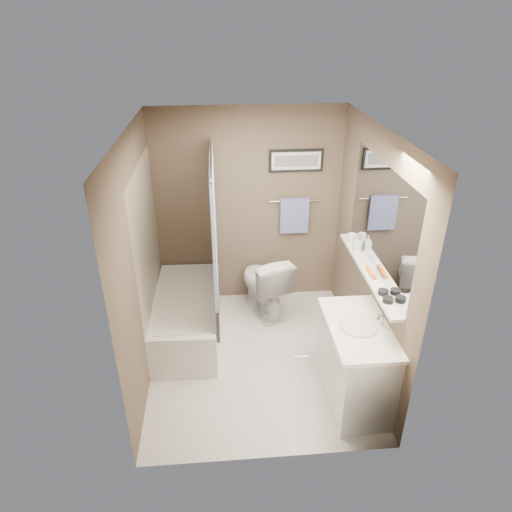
{
  "coord_description": "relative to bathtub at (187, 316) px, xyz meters",
  "views": [
    {
      "loc": [
        -0.34,
        -3.78,
        3.24
      ],
      "look_at": [
        0.0,
        0.15,
        1.15
      ],
      "focal_mm": 32.0,
      "sensor_mm": 36.0,
      "label": 1
    }
  ],
  "objects": [
    {
      "name": "door_handle",
      "position": [
        0.97,
        -1.66,
        0.75
      ],
      "size": [
        0.1,
        0.02,
        0.02
      ],
      "primitive_type": "cylinder",
      "rotation": [
        0.0,
        1.57,
        0.0
      ],
      "color": "silver",
      "rests_on": "door"
    },
    {
      "name": "candle_bowl_far",
      "position": [
        1.79,
        -1.05,
        0.89
      ],
      "size": [
        0.09,
        0.09,
        0.04
      ],
      "primitive_type": "cylinder",
      "color": "black",
      "rests_on": "shelf"
    },
    {
      "name": "wall_right",
      "position": [
        1.83,
        -0.47,
        0.95
      ],
      "size": [
        0.04,
        2.5,
        2.4
      ],
      "primitive_type": "cube",
      "color": "brown",
      "rests_on": "ground"
    },
    {
      "name": "faucet_spout",
      "position": [
        1.78,
        -1.12,
        0.64
      ],
      "size": [
        0.02,
        0.02,
        0.1
      ],
      "primitive_type": "cylinder",
      "color": "silver",
      "rests_on": "countertop"
    },
    {
      "name": "candle_bowl_near",
      "position": [
        1.79,
        -1.17,
        0.89
      ],
      "size": [
        0.09,
        0.09,
        0.04
      ],
      "primitive_type": "cylinder",
      "color": "black",
      "rests_on": "shelf"
    },
    {
      "name": "art_frame",
      "position": [
        1.3,
        0.76,
        1.53
      ],
      "size": [
        0.62,
        0.02,
        0.26
      ],
      "primitive_type": "cube",
      "color": "black",
      "rests_on": "wall_back"
    },
    {
      "name": "sink_basin",
      "position": [
        1.58,
        -1.12,
        0.6
      ],
      "size": [
        0.34,
        0.34,
        0.01
      ],
      "primitive_type": "cylinder",
      "color": "silver",
      "rests_on": "countertop"
    },
    {
      "name": "curtain_rod",
      "position": [
        0.35,
        0.03,
        1.8
      ],
      "size": [
        0.02,
        1.55,
        0.02
      ],
      "primitive_type": "cylinder",
      "rotation": [
        1.57,
        0.0,
        0.0
      ],
      "color": "silver",
      "rests_on": "wall_left"
    },
    {
      "name": "tub_rim",
      "position": [
        -0.0,
        0.0,
        0.25
      ],
      "size": [
        0.56,
        1.36,
        0.02
      ],
      "primitive_type": "cube",
      "color": "silver",
      "rests_on": "bathtub"
    },
    {
      "name": "ceiling",
      "position": [
        0.75,
        -0.47,
        2.13
      ],
      "size": [
        2.2,
        2.5,
        0.04
      ],
      "primitive_type": "cube",
      "color": "white",
      "rests_on": "wall_back"
    },
    {
      "name": "tile_surround",
      "position": [
        -0.34,
        0.03,
        0.75
      ],
      "size": [
        0.02,
        1.55,
        2.0
      ],
      "primitive_type": "cube",
      "color": "tan",
      "rests_on": "wall_left"
    },
    {
      "name": "towel_bar",
      "position": [
        1.3,
        0.74,
        1.05
      ],
      "size": [
        0.6,
        0.02,
        0.02
      ],
      "primitive_type": "cylinder",
      "rotation": [
        0.0,
        1.57,
        0.0
      ],
      "color": "silver",
      "rests_on": "wall_back"
    },
    {
      "name": "door",
      "position": [
        1.3,
        -1.71,
        0.75
      ],
      "size": [
        0.8,
        0.02,
        2.0
      ],
      "primitive_type": "cube",
      "color": "silver",
      "rests_on": "wall_front"
    },
    {
      "name": "bathtub",
      "position": [
        0.0,
        0.0,
        0.0
      ],
      "size": [
        0.74,
        1.52,
        0.5
      ],
      "primitive_type": "cube",
      "rotation": [
        0.0,
        0.0,
        -0.03
      ],
      "color": "white",
      "rests_on": "ground"
    },
    {
      "name": "wall_left",
      "position": [
        -0.33,
        -0.47,
        0.95
      ],
      "size": [
        0.04,
        2.5,
        2.4
      ],
      "primitive_type": "cube",
      "color": "brown",
      "rests_on": "ground"
    },
    {
      "name": "hair_brush_front",
      "position": [
        1.79,
        -0.7,
        0.89
      ],
      "size": [
        0.04,
        0.22,
        0.04
      ],
      "primitive_type": "cylinder",
      "rotation": [
        1.57,
        0.0,
        0.02
      ],
      "color": "orange",
      "rests_on": "shelf"
    },
    {
      "name": "ground",
      "position": [
        0.75,
        -0.47,
        -0.25
      ],
      "size": [
        2.5,
        2.5,
        0.0
      ],
      "primitive_type": "plane",
      "color": "silver",
      "rests_on": "ground"
    },
    {
      "name": "glass_jar",
      "position": [
        1.79,
        -0.04,
        0.92
      ],
      "size": [
        0.08,
        0.08,
        0.1
      ],
      "primitive_type": "cylinder",
      "color": "white",
      "rests_on": "shelf"
    },
    {
      "name": "wall_front",
      "position": [
        0.75,
        -1.7,
        0.95
      ],
      "size": [
        2.2,
        0.04,
        2.4
      ],
      "primitive_type": "cube",
      "color": "brown",
      "rests_on": "ground"
    },
    {
      "name": "faucet_knob",
      "position": [
        1.78,
        -1.02,
        0.62
      ],
      "size": [
        0.05,
        0.05,
        0.05
      ],
      "primitive_type": "sphere",
      "color": "silver",
      "rests_on": "countertop"
    },
    {
      "name": "pink_comb",
      "position": [
        1.79,
        -0.41,
        0.87
      ],
      "size": [
        0.03,
        0.16,
        0.01
      ],
      "primitive_type": "cube",
      "rotation": [
        0.0,
        0.0,
        0.02
      ],
      "color": "#FA99CA",
      "rests_on": "shelf"
    },
    {
      "name": "soap_bottle",
      "position": [
        1.79,
        -0.22,
        0.94
      ],
      "size": [
        0.07,
        0.07,
        0.16
      ],
      "primitive_type": "imported",
      "rotation": [
        0.0,
        0.0,
        0.01
      ],
      "color": "#999999",
      "rests_on": "shelf"
    },
    {
      "name": "curtain_upper",
      "position": [
        0.35,
        0.03,
        1.15
      ],
      "size": [
        0.03,
        1.45,
        1.28
      ],
      "primitive_type": "cube",
      "color": "white",
      "rests_on": "curtain_rod"
    },
    {
      "name": "shelf",
      "position": [
        1.79,
        -0.62,
        0.85
      ],
      "size": [
        0.12,
        1.6,
        0.03
      ],
      "primitive_type": "cube",
      "color": "silver",
      "rests_on": "wall_right"
    },
    {
      "name": "curtain_lower",
      "position": [
        0.35,
        0.03,
        0.33
      ],
      "size": [
        0.03,
        1.45,
        0.36
      ],
      "primitive_type": "cube",
      "color": "#28294B",
      "rests_on": "curtain_rod"
    },
    {
      "name": "toilet",
      "position": [
        0.9,
        0.38,
        0.15
      ],
      "size": [
        0.68,
        0.89,
        0.8
      ],
      "primitive_type": "imported",
      "rotation": [
        0.0,
        0.0,
        3.48
      ],
      "color": "white",
      "rests_on": "ground"
    },
    {
      "name": "mirror",
      "position": [
        1.84,
        -0.62,
        1.37
      ],
      "size": [
        0.02,
        1.6,
        1.0
      ],
      "primitive_type": "cube",
      "color": "silver",
      "rests_on": "wall_right"
    },
    {
      "name": "art_image",
      "position": [
        1.3,
        0.74,
        1.53
      ],
      "size": [
        0.5,
        0.0,
        0.13
      ],
      "primitive_type": "cube",
      "color": "#595959",
      "rests_on": "art_mat"
    },
    {
      "name": "towel",
      "position": [
        1.3,
        0.72,
        0.87
      ],
      "size": [
        0.34,
        0.05,
        0.44
      ],
      "primitive_type": "cube",
      "color": "#99A1DF",
      "rests_on": "towel_bar"
    },
    {
      "name": "art_mat",
      "position": [
        1.3,
        0.75,
        1.53
      ],
      "size": [
        0.56,
        0.0,
        0.2
      ],
      "primitive_type": "cube",
      "color": "white",
      "rests_on": "art_frame"
    },
    {
      "name": "vanity",
      "position": [
        1.6,
        -1.12,
        0.15
      ],
      "size": [
        0.54,
        0.92,
        0.8
      ],
      "primitive_type": "cube",
      "rotation": [
        0.0,
        0.0,
        0.05
      ],
      "color": "white",
      "rests_on": "ground"
    },
    {
      "name": "countertop",
      "position": [
        1.59,
        -1.12,
        0.57
      ],
      "size": [
        0.54,
        0.96,
        0.04
      ],
      "primitive_type": "cube",
      "color": "white",
      "rests_on": "vanity"
    },
    {
      "name": "wall_back",
      "position": [
        0.75,
        0.76,
        0.95
      ],
      "size": [
        2.2,
        0.04,
        2.4
      ],
      "primitive_type": "cube",
      "color": "brown",
      "rests_on": "ground"
    }
  ]
}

